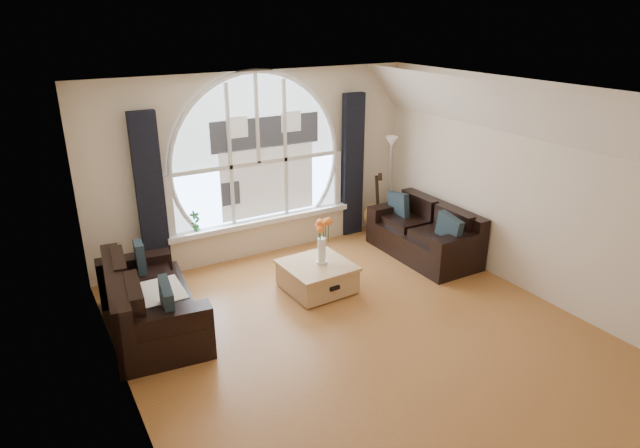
{
  "coord_description": "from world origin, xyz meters",
  "views": [
    {
      "loc": [
        -3.09,
        -4.45,
        3.47
      ],
      "look_at": [
        0.0,
        0.9,
        1.05
      ],
      "focal_mm": 30.68,
      "sensor_mm": 36.0,
      "label": 1
    }
  ],
  "objects_px": {
    "coffee_chest": "(317,275)",
    "potted_plant": "(195,221)",
    "vase_flowers": "(322,235)",
    "guitar": "(375,203)",
    "sofa_right": "(424,231)",
    "floor_lamp": "(389,185)",
    "sofa_left": "(150,298)"
  },
  "relations": [
    {
      "from": "potted_plant",
      "to": "sofa_right",
      "type": "bearing_deg",
      "value": -23.5
    },
    {
      "from": "coffee_chest",
      "to": "guitar",
      "type": "height_order",
      "value": "guitar"
    },
    {
      "from": "vase_flowers",
      "to": "potted_plant",
      "type": "height_order",
      "value": "vase_flowers"
    },
    {
      "from": "vase_flowers",
      "to": "floor_lamp",
      "type": "bearing_deg",
      "value": 31.82
    },
    {
      "from": "vase_flowers",
      "to": "guitar",
      "type": "bearing_deg",
      "value": 35.85
    },
    {
      "from": "coffee_chest",
      "to": "vase_flowers",
      "type": "distance_m",
      "value": 0.56
    },
    {
      "from": "sofa_right",
      "to": "guitar",
      "type": "height_order",
      "value": "guitar"
    },
    {
      "from": "sofa_left",
      "to": "guitar",
      "type": "height_order",
      "value": "guitar"
    },
    {
      "from": "vase_flowers",
      "to": "guitar",
      "type": "height_order",
      "value": "vase_flowers"
    },
    {
      "from": "sofa_right",
      "to": "coffee_chest",
      "type": "bearing_deg",
      "value": -175.28
    },
    {
      "from": "sofa_left",
      "to": "sofa_right",
      "type": "bearing_deg",
      "value": 6.87
    },
    {
      "from": "potted_plant",
      "to": "sofa_left",
      "type": "bearing_deg",
      "value": -126.14
    },
    {
      "from": "sofa_left",
      "to": "potted_plant",
      "type": "height_order",
      "value": "potted_plant"
    },
    {
      "from": "sofa_right",
      "to": "floor_lamp",
      "type": "xyz_separation_m",
      "value": [
        0.16,
        1.1,
        0.4
      ]
    },
    {
      "from": "sofa_left",
      "to": "sofa_right",
      "type": "height_order",
      "value": "sofa_left"
    },
    {
      "from": "sofa_left",
      "to": "guitar",
      "type": "xyz_separation_m",
      "value": [
        3.94,
        1.14,
        0.13
      ]
    },
    {
      "from": "vase_flowers",
      "to": "coffee_chest",
      "type": "bearing_deg",
      "value": -178.74
    },
    {
      "from": "sofa_right",
      "to": "guitar",
      "type": "relative_size",
      "value": 1.64
    },
    {
      "from": "sofa_right",
      "to": "coffee_chest",
      "type": "height_order",
      "value": "sofa_right"
    },
    {
      "from": "coffee_chest",
      "to": "potted_plant",
      "type": "relative_size",
      "value": 2.82
    },
    {
      "from": "sofa_left",
      "to": "potted_plant",
      "type": "xyz_separation_m",
      "value": [
        0.99,
        1.36,
        0.3
      ]
    },
    {
      "from": "coffee_chest",
      "to": "vase_flowers",
      "type": "height_order",
      "value": "vase_flowers"
    },
    {
      "from": "sofa_left",
      "to": "potted_plant",
      "type": "bearing_deg",
      "value": 60.32
    },
    {
      "from": "guitar",
      "to": "vase_flowers",
      "type": "bearing_deg",
      "value": -131.53
    },
    {
      "from": "sofa_right",
      "to": "vase_flowers",
      "type": "relative_size",
      "value": 2.49
    },
    {
      "from": "vase_flowers",
      "to": "guitar",
      "type": "distance_m",
      "value": 2.17
    },
    {
      "from": "vase_flowers",
      "to": "floor_lamp",
      "type": "height_order",
      "value": "floor_lamp"
    },
    {
      "from": "floor_lamp",
      "to": "potted_plant",
      "type": "height_order",
      "value": "floor_lamp"
    },
    {
      "from": "coffee_chest",
      "to": "floor_lamp",
      "type": "xyz_separation_m",
      "value": [
        2.08,
        1.25,
        0.59
      ]
    },
    {
      "from": "coffee_chest",
      "to": "guitar",
      "type": "relative_size",
      "value": 0.8
    },
    {
      "from": "sofa_left",
      "to": "floor_lamp",
      "type": "bearing_deg",
      "value": 21.45
    },
    {
      "from": "sofa_left",
      "to": "floor_lamp",
      "type": "height_order",
      "value": "floor_lamp"
    }
  ]
}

